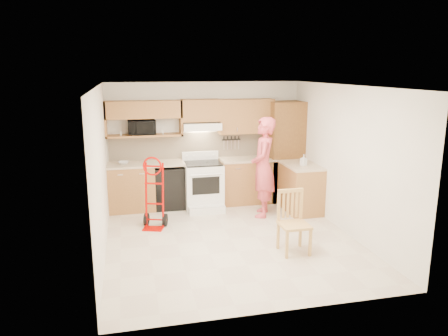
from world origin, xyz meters
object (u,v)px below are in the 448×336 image
object	(u,v)px
microwave	(142,127)
dining_chair	(294,223)
range	(204,182)
hand_truck	(153,196)
person	(263,167)

from	to	relation	value
microwave	dining_chair	world-z (taller)	microwave
microwave	range	distance (m)	1.63
hand_truck	dining_chair	distance (m)	2.54
person	dining_chair	distance (m)	1.83
microwave	hand_truck	bearing A→B (deg)	-87.18
microwave	person	size ratio (longest dim) A/B	0.28
dining_chair	hand_truck	bearing A→B (deg)	141.86
hand_truck	dining_chair	size ratio (longest dim) A/B	1.20
microwave	person	distance (m)	2.51
hand_truck	dining_chair	bearing A→B (deg)	-18.68
range	dining_chair	distance (m)	2.61
person	hand_truck	distance (m)	2.12
microwave	dining_chair	distance (m)	3.70
hand_truck	range	bearing A→B (deg)	58.94
person	range	bearing A→B (deg)	-103.86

